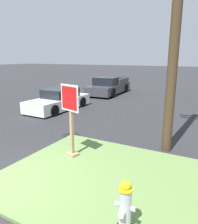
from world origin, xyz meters
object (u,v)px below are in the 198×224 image
stop_sign (71,121)px  parked_sedan_white (59,101)px  manhole_cover (71,136)px  pickup_truck_charcoal (109,87)px  fire_hydrant (125,207)px

stop_sign → parked_sedan_white: 6.88m
manhole_cover → pickup_truck_charcoal: (-3.31, 10.09, 0.61)m
stop_sign → pickup_truck_charcoal: 12.57m
parked_sedan_white → fire_hydrant: bearing=-44.9°
parked_sedan_white → pickup_truck_charcoal: bearing=89.3°
pickup_truck_charcoal → parked_sedan_white: bearing=-90.7°
manhole_cover → stop_sign: bearing=-53.7°
manhole_cover → pickup_truck_charcoal: size_ratio=0.13×
fire_hydrant → parked_sedan_white: size_ratio=0.22×
stop_sign → parked_sedan_white: (-4.58, 5.10, -0.66)m
fire_hydrant → manhole_cover: 5.36m
stop_sign → manhole_cover: size_ratio=3.19×
parked_sedan_white → stop_sign: bearing=-48.1°
manhole_cover → parked_sedan_white: (-3.38, 3.46, 0.53)m
parked_sedan_white → pickup_truck_charcoal: pickup_truck_charcoal is taller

